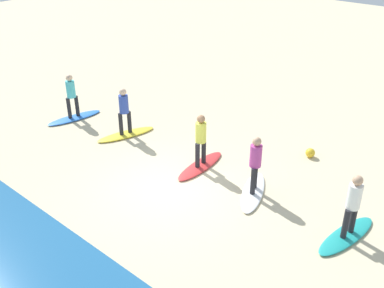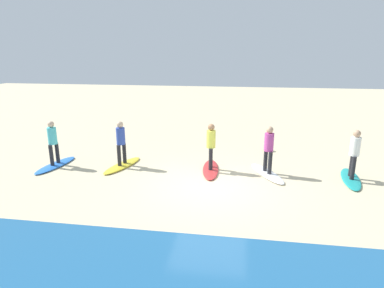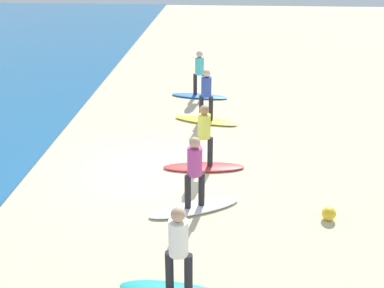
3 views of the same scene
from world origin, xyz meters
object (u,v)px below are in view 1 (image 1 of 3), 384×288
(surfer_white, at_px, (255,161))
(surfer_yellow, at_px, (124,108))
(surfboard_white, at_px, (253,192))
(beach_ball, at_px, (310,153))
(surfboard_yellow, at_px, (126,134))
(surfer_teal, at_px, (353,202))
(surfboard_blue, at_px, (74,118))
(surfer_red, at_px, (201,137))
(surfer_blue, at_px, (71,93))
(surfboard_teal, at_px, (346,236))
(surfboard_red, at_px, (200,166))

(surfer_white, bearing_deg, surfer_yellow, -0.39)
(surfboard_white, relative_size, beach_ball, 7.01)
(surfer_white, relative_size, surfboard_yellow, 0.78)
(surfer_teal, height_order, surfboard_blue, surfer_teal)
(surfer_red, relative_size, surfer_blue, 1.00)
(surfboard_yellow, xyz_separation_m, surfer_blue, (2.50, 0.34, 0.99))
(surfer_red, xyz_separation_m, surfer_yellow, (3.31, 0.07, 0.00))
(surfboard_teal, relative_size, surfboard_red, 1.00)
(surfer_white, bearing_deg, surfboard_yellow, -0.39)
(surfer_teal, xyz_separation_m, surfboard_blue, (10.55, 0.22, -0.99))
(surfer_teal, height_order, surfer_blue, same)
(beach_ball, bearing_deg, surfboard_teal, 130.65)
(surfboard_red, relative_size, surfboard_blue, 1.00)
(surfboard_red, bearing_deg, surfer_yellow, -93.18)
(surfer_teal, height_order, surfer_white, same)
(surfboard_blue, distance_m, surfer_blue, 0.99)
(surfer_blue, bearing_deg, surfboard_white, -177.75)
(surfboard_teal, distance_m, surfer_white, 2.92)
(surfboard_red, bearing_deg, surfboard_teal, 83.11)
(surfer_teal, bearing_deg, surfer_white, -1.87)
(surfer_red, bearing_deg, surfer_teal, 177.58)
(surfboard_red, height_order, surfer_blue, surfer_blue)
(surfer_white, bearing_deg, surfboard_white, 90.00)
(surfer_red, distance_m, beach_ball, 3.64)
(surfer_teal, height_order, surfer_yellow, same)
(surfboard_white, relative_size, surfer_white, 1.28)
(surfer_white, distance_m, surfer_yellow, 5.31)
(surfer_teal, relative_size, surfboard_red, 0.78)
(surfboard_teal, height_order, surfer_yellow, surfer_yellow)
(surfboard_teal, distance_m, surfboard_blue, 10.55)
(surfer_blue, height_order, beach_ball, surfer_blue)
(surfboard_teal, height_order, surfboard_blue, same)
(beach_ball, bearing_deg, surfer_yellow, 27.09)
(surfboard_yellow, xyz_separation_m, beach_ball, (-5.52, -2.82, 0.10))
(surfboard_white, xyz_separation_m, surfer_blue, (7.80, 0.31, 0.99))
(surfboard_blue, relative_size, beach_ball, 7.01)
(surfer_white, height_order, surfboard_red, surfer_white)
(surfboard_white, bearing_deg, beach_ball, 150.84)
(surfer_yellow, bearing_deg, surfer_red, -178.72)
(surfboard_teal, bearing_deg, surfboard_white, -83.58)
(surfboard_teal, bearing_deg, surfer_yellow, -82.61)
(surfboard_red, relative_size, beach_ball, 7.01)
(surfer_red, xyz_separation_m, surfboard_yellow, (3.31, 0.07, -0.99))
(surfer_blue, bearing_deg, surfer_yellow, -172.19)
(surfer_teal, bearing_deg, surfboard_teal, -90.00)
(surfer_teal, distance_m, surfboard_blue, 10.60)
(surfer_teal, xyz_separation_m, beach_ball, (2.53, -2.95, -0.89))
(surfboard_white, bearing_deg, surfer_blue, -112.62)
(surfer_teal, relative_size, surfboard_white, 0.78)
(surfer_white, distance_m, surfboard_yellow, 5.40)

